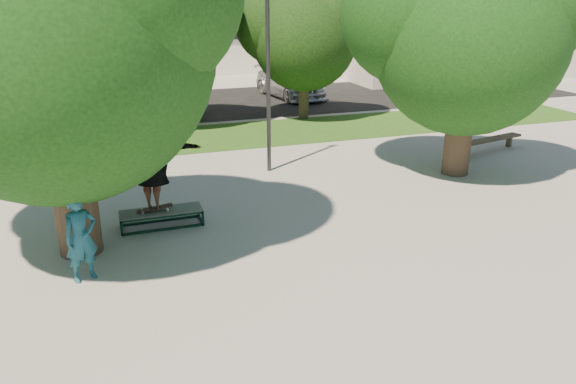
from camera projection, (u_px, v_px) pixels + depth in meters
name	position (u px, v px, depth m)	size (l,w,h in m)	color
ground	(294.00, 243.00, 11.74)	(120.00, 120.00, 0.00)	gray
grass_strip	(233.00, 135.00, 20.51)	(30.00, 4.00, 0.02)	#244614
asphalt_strip	(179.00, 105.00, 26.00)	(40.00, 8.00, 0.01)	black
tree_left	(46.00, 24.00, 9.92)	(6.96, 5.95, 7.12)	#38281E
tree_right	(465.00, 26.00, 14.92)	(6.24, 5.33, 6.51)	#38281E
bg_tree_mid	(159.00, 19.00, 20.83)	(5.76, 4.92, 6.24)	#38281E
bg_tree_right	(302.00, 31.00, 22.23)	(5.04, 4.31, 5.43)	#38281E
lamppost	(268.00, 61.00, 15.45)	(0.25, 0.15, 6.11)	#2D2D30
side_building	(446.00, 8.00, 35.50)	(15.00, 10.00, 8.00)	beige
grind_box	(162.00, 218.00, 12.53)	(1.80, 0.60, 0.38)	#0F2F22
skater_rig	(151.00, 169.00, 12.09)	(2.31, 1.31, 1.90)	white
bystander	(81.00, 238.00, 10.00)	(0.60, 0.39, 1.64)	#194F62
bench	(489.00, 140.00, 18.43)	(2.77, 0.97, 0.42)	brown
car_silver_a	(22.00, 99.00, 23.50)	(1.72, 4.27, 1.45)	silver
car_dark	(171.00, 96.00, 24.36)	(1.45, 4.15, 1.37)	black
car_grey	(150.00, 96.00, 24.20)	(2.35, 5.09, 1.41)	#5B5A60
car_silver_b	(290.00, 83.00, 27.88)	(1.99, 4.90, 1.42)	silver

